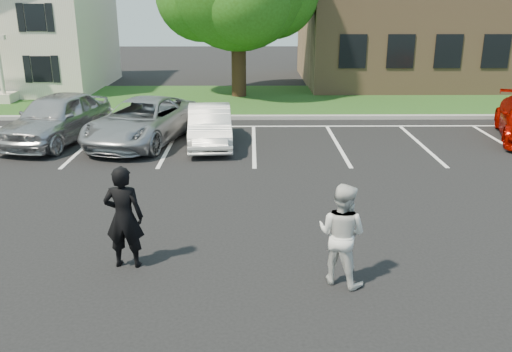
% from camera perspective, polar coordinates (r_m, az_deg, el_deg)
% --- Properties ---
extents(ground_plane, '(90.00, 90.00, 0.00)m').
position_cam_1_polar(ground_plane, '(10.59, 0.05, -8.16)').
color(ground_plane, black).
rests_on(ground_plane, ground).
extents(curb, '(40.00, 0.30, 0.15)m').
position_cam_1_polar(curb, '(21.97, -0.28, 6.20)').
color(curb, gray).
rests_on(curb, ground).
extents(grass_strip, '(44.00, 8.00, 0.08)m').
position_cam_1_polar(grass_strip, '(25.90, -0.33, 8.01)').
color(grass_strip, '#264C14').
rests_on(grass_strip, ground).
extents(stall_lines, '(34.00, 5.36, 0.01)m').
position_cam_1_polar(stall_lines, '(19.08, 3.98, 4.04)').
color(stall_lines, white).
rests_on(stall_lines, ground).
extents(house, '(10.30, 9.22, 7.60)m').
position_cam_1_polar(house, '(32.15, -25.14, 15.18)').
color(house, beige).
rests_on(house, ground).
extents(office_building, '(22.40, 10.40, 8.30)m').
position_cam_1_polar(office_building, '(34.48, 24.58, 15.92)').
color(office_building, '#8A6949').
rests_on(office_building, ground).
extents(man_black_suit, '(0.72, 0.49, 1.93)m').
position_cam_1_polar(man_black_suit, '(10.03, -13.73, -4.24)').
color(man_black_suit, black).
rests_on(man_black_suit, ground).
extents(man_white_shirt, '(1.11, 1.06, 1.80)m').
position_cam_1_polar(man_white_shirt, '(9.35, 8.99, -6.06)').
color(man_white_shirt, silver).
rests_on(man_white_shirt, ground).
extents(car_silver_west, '(3.02, 5.20, 1.66)m').
position_cam_1_polar(car_silver_west, '(19.52, -20.24, 5.77)').
color(car_silver_west, '#ABABAF').
rests_on(car_silver_west, ground).
extents(car_silver_minivan, '(3.77, 5.73, 1.46)m').
position_cam_1_polar(car_silver_minivan, '(18.69, -11.84, 5.68)').
color(car_silver_minivan, '#9EA0A5').
rests_on(car_silver_minivan, ground).
extents(car_white_sedan, '(1.68, 4.04, 1.30)m').
position_cam_1_polar(car_white_sedan, '(18.04, -4.89, 5.29)').
color(car_white_sedan, white).
rests_on(car_white_sedan, ground).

